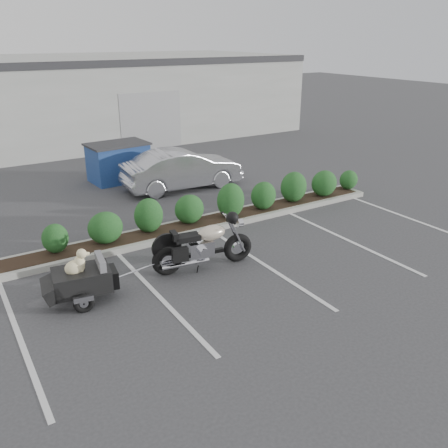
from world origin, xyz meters
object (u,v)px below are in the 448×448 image
sedan (182,169)px  dumpster (118,162)px  motorcycle (203,246)px  pet_trailer (81,279)px

sedan → dumpster: dumpster is taller
motorcycle → pet_trailer: motorcycle is taller
motorcycle → sedan: (2.42, 5.72, 0.12)m
motorcycle → sedan: size_ratio=0.59×
motorcycle → pet_trailer: 2.78m
sedan → dumpster: bearing=39.0°
sedan → motorcycle: bearing=159.9°
pet_trailer → dumpster: dumpster is taller
sedan → dumpster: 2.59m
sedan → dumpster: (-1.53, 2.09, 0.02)m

